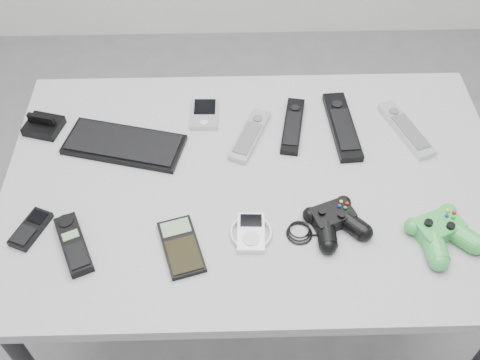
{
  "coord_description": "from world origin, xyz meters",
  "views": [
    {
      "loc": [
        -0.1,
        -0.85,
        1.82
      ],
      "look_at": [
        -0.08,
        -0.01,
        0.82
      ],
      "focal_mm": 42.0,
      "sensor_mm": 36.0,
      "label": 1
    }
  ],
  "objects_px": {
    "remote_silver_a": "(250,135)",
    "calculator": "(181,246)",
    "remote_black_a": "(293,125)",
    "remote_silver_b": "(406,129)",
    "cordless_handset": "(73,244)",
    "pda_keyboard": "(124,144)",
    "controller_green": "(442,232)",
    "remote_black_b": "(342,126)",
    "controller_black": "(335,220)",
    "mobile_phone": "(31,229)",
    "mp3_player": "(251,232)",
    "pda": "(205,114)",
    "desk": "(255,198)"
  },
  "relations": [
    {
      "from": "remote_silver_b",
      "to": "cordless_handset",
      "type": "distance_m",
      "value": 0.86
    },
    {
      "from": "remote_silver_a",
      "to": "calculator",
      "type": "bearing_deg",
      "value": -93.39
    },
    {
      "from": "mobile_phone",
      "to": "controller_black",
      "type": "distance_m",
      "value": 0.67
    },
    {
      "from": "pda_keyboard",
      "to": "remote_black_b",
      "type": "distance_m",
      "value": 0.56
    },
    {
      "from": "pda",
      "to": "mp3_player",
      "type": "bearing_deg",
      "value": -72.91
    },
    {
      "from": "remote_black_b",
      "to": "controller_green",
      "type": "relative_size",
      "value": 1.59
    },
    {
      "from": "desk",
      "to": "remote_black_b",
      "type": "xyz_separation_m",
      "value": [
        0.23,
        0.17,
        0.08
      ]
    },
    {
      "from": "desk",
      "to": "controller_black",
      "type": "distance_m",
      "value": 0.24
    },
    {
      "from": "desk",
      "to": "cordless_handset",
      "type": "xyz_separation_m",
      "value": [
        -0.4,
        -0.18,
        0.08
      ]
    },
    {
      "from": "remote_silver_a",
      "to": "mobile_phone",
      "type": "height_order",
      "value": "remote_silver_a"
    },
    {
      "from": "remote_black_a",
      "to": "remote_silver_b",
      "type": "height_order",
      "value": "same"
    },
    {
      "from": "pda_keyboard",
      "to": "remote_silver_a",
      "type": "xyz_separation_m",
      "value": [
        0.32,
        0.02,
        0.0
      ]
    },
    {
      "from": "remote_black_b",
      "to": "calculator",
      "type": "distance_m",
      "value": 0.53
    },
    {
      "from": "remote_black_b",
      "to": "controller_green",
      "type": "height_order",
      "value": "controller_green"
    },
    {
      "from": "remote_silver_b",
      "to": "pda_keyboard",
      "type": "bearing_deg",
      "value": 163.02
    },
    {
      "from": "pda",
      "to": "remote_silver_a",
      "type": "xyz_separation_m",
      "value": [
        0.12,
        -0.08,
        0.0
      ]
    },
    {
      "from": "desk",
      "to": "pda",
      "type": "distance_m",
      "value": 0.27
    },
    {
      "from": "remote_silver_a",
      "to": "remote_silver_b",
      "type": "relative_size",
      "value": 0.91
    },
    {
      "from": "controller_black",
      "to": "remote_silver_a",
      "type": "bearing_deg",
      "value": 100.86
    },
    {
      "from": "pda",
      "to": "remote_silver_a",
      "type": "bearing_deg",
      "value": -34.22
    },
    {
      "from": "pda_keyboard",
      "to": "cordless_handset",
      "type": "xyz_separation_m",
      "value": [
        -0.08,
        -0.3,
        0.0
      ]
    },
    {
      "from": "controller_green",
      "to": "remote_black_b",
      "type": "bearing_deg",
      "value": 92.71
    },
    {
      "from": "desk",
      "to": "controller_green",
      "type": "height_order",
      "value": "controller_green"
    },
    {
      "from": "remote_black_b",
      "to": "mobile_phone",
      "type": "distance_m",
      "value": 0.79
    },
    {
      "from": "remote_black_b",
      "to": "calculator",
      "type": "relative_size",
      "value": 1.61
    },
    {
      "from": "remote_silver_b",
      "to": "mobile_phone",
      "type": "bearing_deg",
      "value": 178.14
    },
    {
      "from": "remote_silver_b",
      "to": "mobile_phone",
      "type": "distance_m",
      "value": 0.94
    },
    {
      "from": "remote_silver_a",
      "to": "remote_black_a",
      "type": "bearing_deg",
      "value": 38.65
    },
    {
      "from": "remote_black_a",
      "to": "calculator",
      "type": "relative_size",
      "value": 1.32
    },
    {
      "from": "remote_silver_a",
      "to": "calculator",
      "type": "xyz_separation_m",
      "value": [
        -0.16,
        -0.33,
        -0.0
      ]
    },
    {
      "from": "cordless_handset",
      "to": "remote_black_b",
      "type": "bearing_deg",
      "value": 5.17
    },
    {
      "from": "remote_black_a",
      "to": "cordless_handset",
      "type": "xyz_separation_m",
      "value": [
        -0.5,
        -0.35,
        0.0
      ]
    },
    {
      "from": "remote_silver_a",
      "to": "remote_black_a",
      "type": "xyz_separation_m",
      "value": [
        0.11,
        0.03,
        -0.0
      ]
    },
    {
      "from": "remote_black_a",
      "to": "desk",
      "type": "bearing_deg",
      "value": -110.47
    },
    {
      "from": "remote_black_a",
      "to": "cordless_handset",
      "type": "bearing_deg",
      "value": -134.27
    },
    {
      "from": "remote_black_a",
      "to": "controller_black",
      "type": "height_order",
      "value": "controller_black"
    },
    {
      "from": "pda_keyboard",
      "to": "controller_black",
      "type": "height_order",
      "value": "controller_black"
    },
    {
      "from": "pda_keyboard",
      "to": "mp3_player",
      "type": "xyz_separation_m",
      "value": [
        0.31,
        -0.28,
        -0.0
      ]
    },
    {
      "from": "remote_silver_a",
      "to": "remote_silver_b",
      "type": "height_order",
      "value": "same"
    },
    {
      "from": "remote_silver_b",
      "to": "calculator",
      "type": "height_order",
      "value": "remote_silver_b"
    },
    {
      "from": "pda_keyboard",
      "to": "remote_black_a",
      "type": "xyz_separation_m",
      "value": [
        0.43,
        0.05,
        0.0
      ]
    },
    {
      "from": "mobile_phone",
      "to": "calculator",
      "type": "xyz_separation_m",
      "value": [
        0.33,
        -0.05,
        -0.0
      ]
    },
    {
      "from": "remote_black_a",
      "to": "remote_silver_b",
      "type": "xyz_separation_m",
      "value": [
        0.29,
        -0.02,
        0.0
      ]
    },
    {
      "from": "calculator",
      "to": "mp3_player",
      "type": "height_order",
      "value": "mp3_player"
    },
    {
      "from": "remote_silver_b",
      "to": "calculator",
      "type": "relative_size",
      "value": 1.38
    },
    {
      "from": "remote_black_b",
      "to": "remote_silver_b",
      "type": "height_order",
      "value": "remote_black_b"
    },
    {
      "from": "remote_silver_b",
      "to": "controller_black",
      "type": "relative_size",
      "value": 0.94
    },
    {
      "from": "remote_black_b",
      "to": "mp3_player",
      "type": "relative_size",
      "value": 2.4
    },
    {
      "from": "pda_keyboard",
      "to": "controller_green",
      "type": "height_order",
      "value": "controller_green"
    },
    {
      "from": "remote_silver_a",
      "to": "controller_green",
      "type": "bearing_deg",
      "value": -15.76
    }
  ]
}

